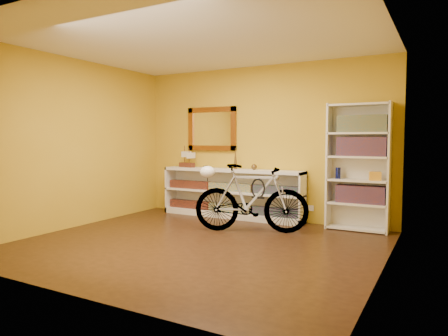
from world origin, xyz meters
The scene contains 24 objects.
floor centered at (0.00, 0.00, -0.01)m, with size 4.50×4.00×0.01m, color black.
ceiling centered at (0.00, 0.00, 2.60)m, with size 4.50×4.00×0.01m, color silver.
back_wall centered at (0.00, 2.00, 1.30)m, with size 4.50×0.01×2.60m, color #BA931C.
left_wall centered at (-2.25, 0.00, 1.30)m, with size 0.01×4.00×2.60m, color #BA931C.
right_wall centered at (2.25, 0.00, 1.30)m, with size 0.01×4.00×2.60m, color #BA931C.
gilt_mirror centered at (-0.95, 1.97, 1.55)m, with size 0.98×0.06×0.78m, color brown.
wall_socket centered at (0.90, 1.99, 0.25)m, with size 0.09×0.01×0.09m, color silver.
console_unit centered at (-0.47, 1.81, 0.42)m, with size 2.60×0.35×0.85m, color silver, non-canonical shape.
cd_row_lower centered at (-0.47, 1.79, 0.17)m, with size 2.50×0.13×0.14m, color black.
cd_row_upper centered at (-0.47, 1.79, 0.54)m, with size 2.50×0.13×0.14m, color #1B517A.
model_ship centered at (-1.39, 1.81, 1.05)m, with size 0.33×0.12×0.39m, color #461F13, non-canonical shape.
toy_car centered at (-0.96, 1.81, 0.85)m, with size 0.00×0.00×0.00m, color black.
bronze_ornament centered at (-0.39, 1.81, 1.04)m, with size 0.07×0.07×0.38m, color brown.
decorative_orb centered at (-0.03, 1.81, 0.90)m, with size 0.10×0.10×0.10m, color brown.
bookcase centered at (1.65, 1.84, 0.95)m, with size 0.90×0.30×1.90m, color silver, non-canonical shape.
book_row_a centered at (1.70, 1.84, 0.55)m, with size 0.70×0.22×0.26m, color maroon.
book_row_b centered at (1.70, 1.84, 1.25)m, with size 0.70×0.22×0.28m, color maroon.
book_row_c centered at (1.70, 1.84, 1.59)m, with size 0.70×0.22×0.25m, color #1C5962.
travel_mug centered at (1.36, 1.82, 0.85)m, with size 0.08×0.08×0.17m, color navy.
red_tin centered at (1.45, 1.87, 1.55)m, with size 0.13×0.13×0.17m, color maroon.
yellow_bag centered at (1.90, 1.80, 0.83)m, with size 0.16×0.11×0.13m, color gold.
bicycle centered at (0.31, 0.96, 0.50)m, with size 1.70×0.44×1.00m, color silver.
helmet centered at (-0.30, 0.74, 0.88)m, with size 0.23×0.22×0.18m, color white.
u_lock centered at (0.40, 0.99, 0.65)m, with size 0.22×0.22×0.02m, color black.
Camera 1 is at (2.80, -4.39, 1.36)m, focal length 32.59 mm.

